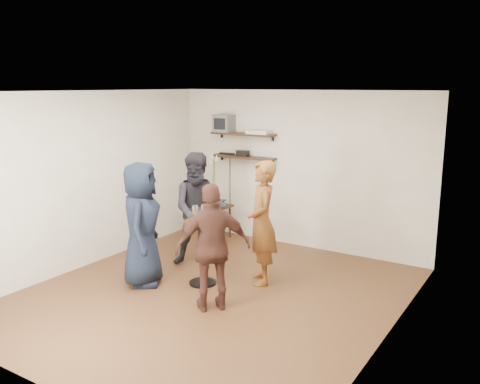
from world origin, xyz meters
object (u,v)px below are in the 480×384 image
object	(u,v)px
radio	(243,153)
person_brown	(213,248)
person_plaid	(262,223)
dvd_deck	(259,132)
crt_monitor	(224,123)
drinks_table	(202,244)
person_navy	(141,224)
side_table	(214,211)
person_dark	(200,209)

from	to	relation	value
radio	person_brown	size ratio (longest dim) A/B	0.14
person_brown	person_plaid	bearing A→B (deg)	-139.38
person_brown	dvd_deck	bearing A→B (deg)	-116.60
crt_monitor	drinks_table	distance (m)	2.79
drinks_table	dvd_deck	bearing A→B (deg)	99.53
radio	person_navy	xyz separation A→B (m)	(-0.01, -2.55, -0.67)
side_table	person_navy	xyz separation A→B (m)	(0.39, -2.24, 0.34)
person_dark	person_navy	world-z (taller)	person_dark
person_plaid	drinks_table	bearing A→B (deg)	-90.00
side_table	drinks_table	size ratio (longest dim) A/B	0.67
drinks_table	radio	bearing A→B (deg)	107.91
person_dark	person_brown	world-z (taller)	person_dark
crt_monitor	radio	bearing A→B (deg)	0.00
person_dark	radio	bearing A→B (deg)	58.00
dvd_deck	person_dark	size ratio (longest dim) A/B	0.23
side_table	person_brown	xyz separation A→B (m)	(1.67, -2.39, 0.28)
person_plaid	dvd_deck	bearing A→B (deg)	174.44
side_table	dvd_deck	bearing A→B (deg)	23.32
person_plaid	person_brown	distance (m)	1.06
radio	dvd_deck	bearing A→B (deg)	0.00
radio	drinks_table	distance (m)	2.43
person_plaid	person_dark	xyz separation A→B (m)	(-1.16, 0.14, 0.01)
crt_monitor	side_table	distance (m)	1.55
radio	person_brown	distance (m)	3.08
crt_monitor	person_plaid	size ratio (longest dim) A/B	0.19
dvd_deck	person_plaid	bearing A→B (deg)	-58.48
dvd_deck	drinks_table	distance (m)	2.54
side_table	person_plaid	distance (m)	2.21
crt_monitor	person_navy	bearing A→B (deg)	-81.76
drinks_table	person_plaid	bearing A→B (deg)	37.08
side_table	drinks_table	distance (m)	2.12
person_dark	person_navy	xyz separation A→B (m)	(-0.19, -1.06, -0.01)
person_dark	person_brown	xyz separation A→B (m)	(1.09, -1.20, -0.08)
person_navy	radio	bearing A→B (deg)	-31.32
radio	person_plaid	world-z (taller)	person_plaid
drinks_table	person_dark	size ratio (longest dim) A/B	0.52
person_brown	drinks_table	bearing A→B (deg)	-90.00
radio	person_dark	distance (m)	1.65
crt_monitor	person_brown	distance (m)	3.40
side_table	person_brown	distance (m)	2.93
person_plaid	person_brown	xyz separation A→B (m)	(-0.07, -1.06, -0.07)
drinks_table	person_brown	world-z (taller)	person_brown
dvd_deck	person_navy	bearing A→B (deg)	-97.55
crt_monitor	person_dark	xyz separation A→B (m)	(0.56, -1.50, -1.16)
dvd_deck	radio	distance (m)	0.50
dvd_deck	person_brown	xyz separation A→B (m)	(0.94, -2.70, -1.12)
person_plaid	person_navy	bearing A→B (deg)	-92.96
crt_monitor	dvd_deck	distance (m)	0.72
drinks_table	person_navy	bearing A→B (deg)	-148.84
person_plaid	person_navy	world-z (taller)	person_plaid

